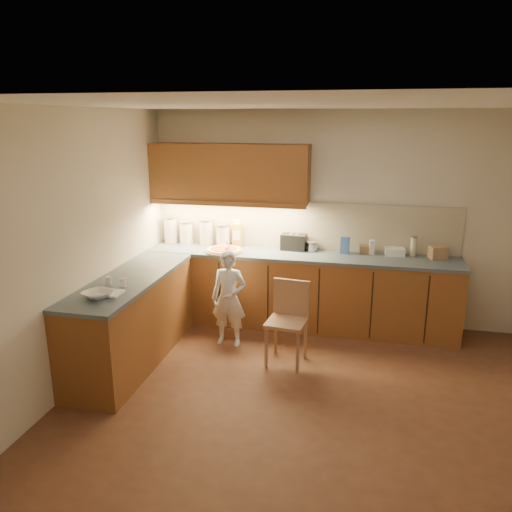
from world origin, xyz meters
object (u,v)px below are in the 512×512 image
wooden_chair (288,316)px  toaster (294,242)px  child (229,298)px  oil_jug (237,234)px  pizza_on_board (224,250)px

wooden_chair → toaster: bearing=102.7°
child → toaster: bearing=57.1°
toaster → oil_jug: bearing=-177.4°
pizza_on_board → toaster: (0.81, 0.28, 0.08)m
child → pizza_on_board: bearing=112.0°
wooden_chair → oil_jug: (-0.85, 1.15, 0.57)m
oil_jug → toaster: size_ratio=1.06×
pizza_on_board → oil_jug: size_ratio=1.36×
child → oil_jug: (-0.14, 0.90, 0.53)m
wooden_chair → child: bearing=167.1°
child → wooden_chair: (0.71, -0.25, -0.04)m
oil_jug → toaster: oil_jug is taller
pizza_on_board → oil_jug: bearing=75.4°
pizza_on_board → child: pizza_on_board is taller
pizza_on_board → oil_jug: (0.08, 0.31, 0.14)m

